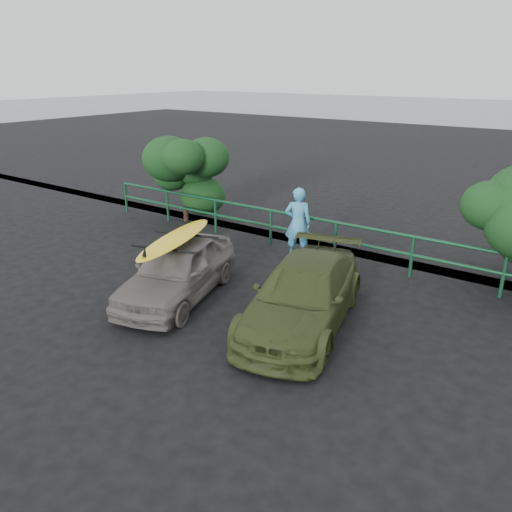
% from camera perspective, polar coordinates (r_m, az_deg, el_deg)
% --- Properties ---
extents(ground, '(80.00, 80.00, 0.00)m').
position_cam_1_polar(ground, '(9.97, -9.66, -7.60)').
color(ground, black).
extents(guardrail, '(14.00, 0.08, 1.04)m').
position_cam_1_polar(guardrail, '(13.45, 5.25, 2.58)').
color(guardrail, '#134328').
rests_on(guardrail, ground).
extents(shrub_left, '(3.20, 2.40, 2.58)m').
position_cam_1_polar(shrub_left, '(16.38, -8.74, 8.48)').
color(shrub_left, '#163E19').
rests_on(shrub_left, ground).
extents(sedan, '(2.45, 3.94, 1.25)m').
position_cam_1_polar(sedan, '(10.80, -8.97, -1.62)').
color(sedan, '#6A635E').
rests_on(sedan, ground).
extents(olive_vehicle, '(2.69, 4.51, 1.22)m').
position_cam_1_polar(olive_vehicle, '(9.59, 5.38, -4.47)').
color(olive_vehicle, '#38441E').
rests_on(olive_vehicle, ground).
extents(man, '(0.81, 0.69, 1.88)m').
position_cam_1_polar(man, '(12.90, 4.81, 3.75)').
color(man, '#439FCB').
rests_on(man, ground).
extents(roof_rack, '(1.73, 1.42, 0.05)m').
position_cam_1_polar(roof_rack, '(10.57, -9.16, 1.64)').
color(roof_rack, black).
rests_on(roof_rack, sedan).
extents(surfboard, '(1.42, 3.02, 0.09)m').
position_cam_1_polar(surfboard, '(10.55, -9.19, 2.00)').
color(surfboard, yellow).
rests_on(surfboard, roof_rack).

